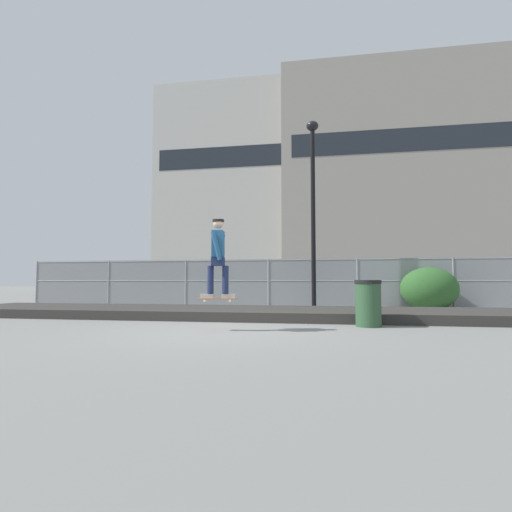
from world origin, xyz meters
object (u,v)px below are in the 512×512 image
(skateboard, at_px, (218,299))
(parked_car_near, at_px, (208,284))
(shrub_left, at_px, (429,289))
(skater, at_px, (218,253))
(trash_bin, at_px, (368,303))
(street_lamp, at_px, (313,191))

(skateboard, height_order, parked_car_near, parked_car_near)
(skateboard, relative_size, shrub_left, 0.43)
(skateboard, distance_m, shrub_left, 8.81)
(skateboard, xyz_separation_m, shrub_left, (5.70, 6.71, 0.10))
(parked_car_near, bearing_deg, skater, -72.44)
(skateboard, bearing_deg, trash_bin, 22.29)
(street_lamp, bearing_deg, trash_bin, -75.57)
(skateboard, bearing_deg, skater, 116.57)
(parked_car_near, distance_m, shrub_left, 10.00)
(skater, bearing_deg, skateboard, -63.43)
(skateboard, xyz_separation_m, trash_bin, (3.10, 1.27, -0.12))
(trash_bin, bearing_deg, shrub_left, 64.50)
(skateboard, height_order, trash_bin, trash_bin)
(shrub_left, bearing_deg, skateboard, -130.33)
(skateboard, relative_size, trash_bin, 0.79)
(parked_car_near, relative_size, trash_bin, 4.35)
(street_lamp, bearing_deg, parked_car_near, 140.16)
(skateboard, height_order, street_lamp, street_lamp)
(skateboard, height_order, skater, skater)
(parked_car_near, bearing_deg, skateboard, -72.44)
(skateboard, distance_m, parked_car_near, 11.34)
(parked_car_near, height_order, shrub_left, parked_car_near)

